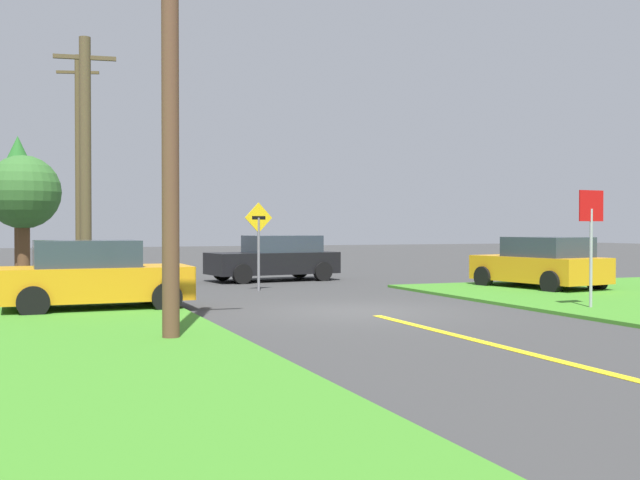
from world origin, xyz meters
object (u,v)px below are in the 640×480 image
at_px(utility_pole_near, 170,58).
at_px(oak_tree_left, 23,193).
at_px(car_on_crossroad, 541,264).
at_px(stop_sign, 591,227).
at_px(direction_sign, 259,236).
at_px(parked_car_near_building, 95,276).
at_px(pine_tree_center, 18,174).
at_px(utility_pole_far, 78,160).
at_px(utility_pole_mid, 85,162).
at_px(car_approaching_junction, 275,258).

relative_size(utility_pole_near, oak_tree_left, 2.02).
relative_size(car_on_crossroad, utility_pole_near, 0.47).
bearing_deg(car_on_crossroad, oak_tree_left, 44.54).
xyz_separation_m(stop_sign, direction_sign, (-5.57, 7.91, -0.28)).
bearing_deg(parked_car_near_building, pine_tree_center, 94.43).
bearing_deg(utility_pole_far, utility_pole_near, -89.92).
height_order(stop_sign, pine_tree_center, pine_tree_center).
bearing_deg(utility_pole_mid, parked_car_near_building, -92.30).
bearing_deg(parked_car_near_building, car_on_crossroad, 4.74).
height_order(utility_pole_near, direction_sign, utility_pole_near).
bearing_deg(oak_tree_left, car_approaching_junction, -24.69).
height_order(parked_car_near_building, pine_tree_center, pine_tree_center).
bearing_deg(car_approaching_junction, pine_tree_center, -59.45).
bearing_deg(stop_sign, direction_sign, -58.93).
bearing_deg(direction_sign, car_approaching_junction, 65.85).
bearing_deg(utility_pole_near, car_on_crossroad, 27.76).
bearing_deg(pine_tree_center, parked_car_near_building, -84.92).
bearing_deg(car_on_crossroad, utility_pole_mid, 61.62).
bearing_deg(pine_tree_center, oak_tree_left, -88.35).
distance_m(direction_sign, pine_tree_center, 16.95).
xyz_separation_m(utility_pole_far, pine_tree_center, (-2.45, 2.58, -0.51)).
distance_m(car_on_crossroad, direction_sign, 8.66).
relative_size(car_on_crossroad, parked_car_near_building, 1.04).
bearing_deg(car_approaching_junction, utility_pole_near, 58.31).
bearing_deg(utility_pole_far, parked_car_near_building, -92.55).
relative_size(parked_car_near_building, oak_tree_left, 0.91).
xyz_separation_m(utility_pole_near, oak_tree_left, (-2.27, 17.20, -1.56)).
bearing_deg(oak_tree_left, utility_pole_mid, -74.52).
bearing_deg(stop_sign, utility_pole_mid, -46.98).
bearing_deg(car_on_crossroad, direction_sign, 62.37).
relative_size(stop_sign, oak_tree_left, 0.61).
distance_m(parked_car_near_building, direction_sign, 6.45).
bearing_deg(pine_tree_center, car_approaching_junction, -52.45).
height_order(utility_pole_far, oak_tree_left, utility_pole_far).
relative_size(utility_pole_mid, direction_sign, 2.85).
bearing_deg(stop_sign, car_approaching_junction, -76.86).
height_order(car_on_crossroad, pine_tree_center, pine_tree_center).
xyz_separation_m(stop_sign, utility_pole_near, (-9.86, -1.32, 2.79)).
bearing_deg(utility_pole_mid, direction_sign, -19.95).
relative_size(car_approaching_junction, oak_tree_left, 1.04).
bearing_deg(utility_pole_near, utility_pole_mid, 92.83).
height_order(car_on_crossroad, utility_pole_far, utility_pole_far).
bearing_deg(utility_pole_far, stop_sign, -64.40).
xyz_separation_m(utility_pole_far, direction_sign, (4.32, -12.74, -3.19)).
distance_m(stop_sign, parked_car_near_building, 11.42).
bearing_deg(pine_tree_center, utility_pole_near, -84.23).
xyz_separation_m(utility_pole_near, utility_pole_mid, (-0.54, 10.98, -0.85)).
distance_m(parked_car_near_building, utility_pole_near, 6.66).
bearing_deg(oak_tree_left, utility_pole_near, -82.49).
xyz_separation_m(parked_car_near_building, utility_pole_far, (0.74, 16.64, 4.03)).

